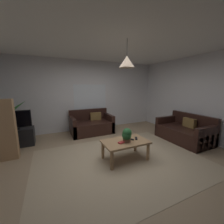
# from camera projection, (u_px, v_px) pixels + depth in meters

# --- Properties ---
(floor) EXTENTS (5.70, 5.00, 0.02)m
(floor) POSITION_uv_depth(u_px,v_px,m) (117.00, 157.00, 3.35)
(floor) COLOR #9E8466
(floor) RESTS_ON ground
(rug) EXTENTS (3.71, 2.75, 0.01)m
(rug) POSITION_uv_depth(u_px,v_px,m) (121.00, 161.00, 3.17)
(rug) COLOR tan
(rug) RESTS_ON ground
(wall_back) EXTENTS (5.82, 0.06, 2.62)m
(wall_back) POSITION_uv_depth(u_px,v_px,m) (88.00, 96.00, 5.36)
(wall_back) COLOR silver
(wall_back) RESTS_ON ground
(wall_right) EXTENTS (0.06, 5.00, 2.62)m
(wall_right) POSITION_uv_depth(u_px,v_px,m) (201.00, 98.00, 4.29)
(wall_right) COLOR silver
(wall_right) RESTS_ON ground
(ceiling) EXTENTS (5.70, 5.00, 0.02)m
(ceiling) POSITION_uv_depth(u_px,v_px,m) (118.00, 39.00, 2.86)
(ceiling) COLOR white
(window_pane) EXTENTS (1.26, 0.01, 1.05)m
(window_pane) POSITION_uv_depth(u_px,v_px,m) (90.00, 98.00, 5.39)
(window_pane) COLOR white
(couch_under_window) EXTENTS (1.45, 0.90, 0.82)m
(couch_under_window) POSITION_uv_depth(u_px,v_px,m) (91.00, 125.00, 5.05)
(couch_under_window) COLOR black
(couch_under_window) RESTS_ON ground
(couch_right_side) EXTENTS (0.90, 1.50, 0.82)m
(couch_right_side) POSITION_uv_depth(u_px,v_px,m) (184.00, 132.00, 4.29)
(couch_right_side) COLOR black
(couch_right_side) RESTS_ON ground
(coffee_table) EXTENTS (1.03, 0.63, 0.45)m
(coffee_table) POSITION_uv_depth(u_px,v_px,m) (125.00, 144.00, 3.18)
(coffee_table) COLOR #A87F56
(coffee_table) RESTS_ON ground
(book_on_table_0) EXTENTS (0.15, 0.11, 0.03)m
(book_on_table_0) POSITION_uv_depth(u_px,v_px,m) (121.00, 142.00, 3.05)
(book_on_table_0) COLOR #B22D2D
(book_on_table_0) RESTS_ON coffee_table
(remote_on_table_0) EXTENTS (0.13, 0.16, 0.02)m
(remote_on_table_0) POSITION_uv_depth(u_px,v_px,m) (136.00, 138.00, 3.29)
(remote_on_table_0) COLOR black
(remote_on_table_0) RESTS_ON coffee_table
(remote_on_table_1) EXTENTS (0.15, 0.15, 0.02)m
(remote_on_table_1) POSITION_uv_depth(u_px,v_px,m) (131.00, 139.00, 3.24)
(remote_on_table_1) COLOR black
(remote_on_table_1) RESTS_ON coffee_table
(potted_plant_on_table) EXTENTS (0.22, 0.21, 0.32)m
(potted_plant_on_table) POSITION_uv_depth(u_px,v_px,m) (127.00, 135.00, 3.08)
(potted_plant_on_table) COLOR brown
(potted_plant_on_table) RESTS_ON coffee_table
(tv_stand) EXTENTS (0.90, 0.44, 0.50)m
(tv_stand) POSITION_uv_depth(u_px,v_px,m) (16.00, 138.00, 3.91)
(tv_stand) COLOR black
(tv_stand) RESTS_ON ground
(tv) EXTENTS (0.84, 0.16, 0.52)m
(tv) POSITION_uv_depth(u_px,v_px,m) (14.00, 120.00, 3.80)
(tv) COLOR black
(tv) RESTS_ON tv_stand
(potted_palm_corner) EXTENTS (0.90, 0.82, 1.27)m
(potted_palm_corner) POSITION_uv_depth(u_px,v_px,m) (11.00, 124.00, 4.18)
(potted_palm_corner) COLOR brown
(potted_palm_corner) RESTS_ON ground
(pendant_lamp) EXTENTS (0.33, 0.33, 0.57)m
(pendant_lamp) POSITION_uv_depth(u_px,v_px,m) (127.00, 62.00, 2.85)
(pendant_lamp) COLOR black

